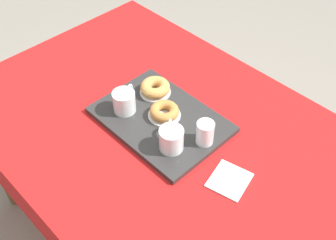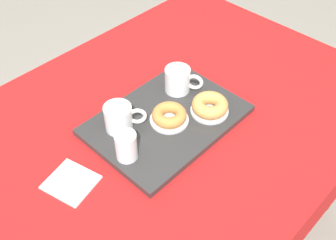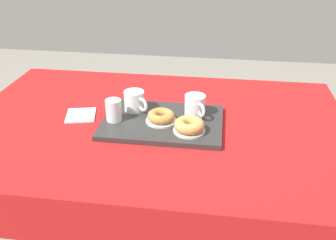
# 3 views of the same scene
# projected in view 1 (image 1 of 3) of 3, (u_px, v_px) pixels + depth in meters

# --- Properties ---
(ground_plane) EXTENTS (6.00, 6.00, 0.00)m
(ground_plane) POSITION_uv_depth(u_px,v_px,m) (165.00, 233.00, 1.98)
(ground_plane) COLOR gray
(dining_table) EXTENTS (1.52, 1.01, 0.73)m
(dining_table) POSITION_uv_depth(u_px,v_px,m) (164.00, 144.00, 1.52)
(dining_table) COLOR red
(dining_table) RESTS_ON ground
(serving_tray) EXTENTS (0.46, 0.33, 0.02)m
(serving_tray) POSITION_uv_depth(u_px,v_px,m) (161.00, 120.00, 1.48)
(serving_tray) COLOR #2D2D2D
(serving_tray) RESTS_ON dining_table
(tea_mug_left) EXTENTS (0.11, 0.10, 0.08)m
(tea_mug_left) POSITION_uv_depth(u_px,v_px,m) (171.00, 139.00, 1.35)
(tea_mug_left) COLOR white
(tea_mug_left) RESTS_ON serving_tray
(tea_mug_right) EXTENTS (0.09, 0.12, 0.08)m
(tea_mug_right) POSITION_uv_depth(u_px,v_px,m) (124.00, 102.00, 1.47)
(tea_mug_right) COLOR white
(tea_mug_right) RESTS_ON serving_tray
(water_glass_near) EXTENTS (0.06, 0.06, 0.09)m
(water_glass_near) POSITION_uv_depth(u_px,v_px,m) (205.00, 134.00, 1.36)
(water_glass_near) COLOR white
(water_glass_near) RESTS_ON serving_tray
(donut_plate_left) EXTENTS (0.12, 0.12, 0.01)m
(donut_plate_left) POSITION_uv_depth(u_px,v_px,m) (155.00, 92.00, 1.56)
(donut_plate_left) COLOR silver
(donut_plate_left) RESTS_ON serving_tray
(sugar_donut_left) EXTENTS (0.11, 0.11, 0.04)m
(sugar_donut_left) POSITION_uv_depth(u_px,v_px,m) (155.00, 87.00, 1.54)
(sugar_donut_left) COLOR tan
(sugar_donut_left) RESTS_ON donut_plate_left
(donut_plate_right) EXTENTS (0.12, 0.12, 0.01)m
(donut_plate_right) POSITION_uv_depth(u_px,v_px,m) (164.00, 115.00, 1.47)
(donut_plate_right) COLOR silver
(donut_plate_right) RESTS_ON serving_tray
(sugar_donut_right) EXTENTS (0.10, 0.10, 0.03)m
(sugar_donut_right) POSITION_uv_depth(u_px,v_px,m) (164.00, 111.00, 1.46)
(sugar_donut_right) COLOR #BC7F3D
(sugar_donut_right) RESTS_ON donut_plate_right
(paper_napkin) EXTENTS (0.14, 0.15, 0.01)m
(paper_napkin) POSITION_uv_depth(u_px,v_px,m) (229.00, 180.00, 1.30)
(paper_napkin) COLOR white
(paper_napkin) RESTS_ON dining_table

